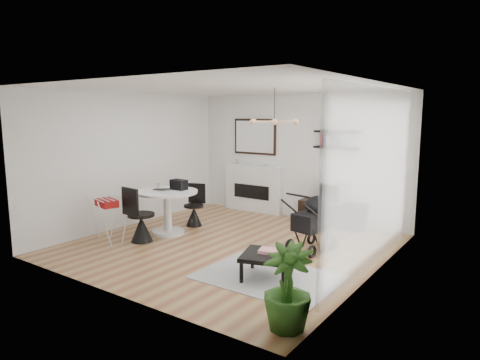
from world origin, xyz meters
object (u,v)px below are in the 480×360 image
Objects in this scene: drying_rack at (110,219)px; potted_plant at (287,288)px; fireplace at (253,183)px; coffee_table at (267,256)px; stroller at (314,224)px; dining_table at (168,206)px; tv_console at (332,214)px; crt_tv at (333,192)px.

drying_rack is 0.86× the size of potted_plant.
fireplace reaches higher than coffee_table.
dining_table is at bearing -152.97° from stroller.
fireplace reaches higher than potted_plant.
tv_console is 0.46m from crt_tv.
fireplace is 2.06m from crt_tv.
stroller is 1.55m from coffee_table.
dining_table is at bearing -134.44° from tv_console.
potted_plant is at bearing -53.00° from fireplace.
fireplace reaches higher than drying_rack.
stroller is at bearing 90.69° from coffee_table.
drying_rack is 0.78× the size of stroller.
fireplace reaches higher than crt_tv.
fireplace is 2.69× the size of drying_rack.
stroller is at bearing -36.82° from fireplace.
fireplace is 2.55× the size of coffee_table.
crt_tv reaches higher than tv_console.
fireplace is at bearing 155.18° from stroller.
potted_plant is at bearing 2.63° from drying_rack.
coffee_table is (0.02, -1.54, -0.12)m from stroller.
tv_console reaches higher than coffee_table.
fireplace is at bearing 175.38° from tv_console.
dining_table is (-0.28, -2.53, -0.13)m from fireplace.
potted_plant is (1.30, -4.28, -0.24)m from crt_tv.
dining_table is at bearing 163.24° from coffee_table.
stroller reaches higher than drying_rack.
stroller is at bearing -77.07° from tv_console.
coffee_table is (3.21, 0.13, -0.10)m from drying_rack.
crt_tv is at bearing 65.23° from drying_rack.
drying_rack is at bearing -130.33° from tv_console.
stroller reaches higher than crt_tv.
crt_tv is (2.05, -0.17, 0.02)m from fireplace.
crt_tv is 1.70m from stroller.
drying_rack is at bearing -117.56° from dining_table.
fireplace is at bearing 125.98° from coffee_table.
dining_table is (-2.32, -2.37, 0.30)m from tv_console.
crt_tv is at bearing 106.88° from potted_plant.
tv_console is at bearing 107.08° from potted_plant.
stroller is 1.10× the size of potted_plant.
drying_rack is 3.22m from coffee_table.
coffee_table is at bearing -77.32° from stroller.
stroller reaches higher than potted_plant.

